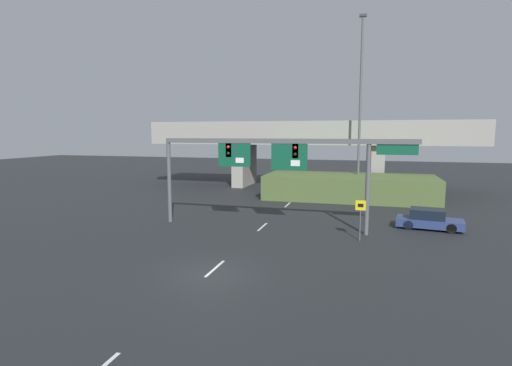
{
  "coord_description": "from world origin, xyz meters",
  "views": [
    {
      "loc": [
        6.91,
        -16.63,
        6.45
      ],
      "look_at": [
        0.0,
        7.79,
        3.25
      ],
      "focal_mm": 28.0,
      "sensor_mm": 36.0,
      "label": 1
    }
  ],
  "objects_px": {
    "signal_gantry": "(276,156)",
    "speed_limit_sign": "(360,214)",
    "parked_sedan_near_right": "(429,220)",
    "highway_light_pole_near": "(360,104)"
  },
  "relations": [
    {
      "from": "signal_gantry",
      "to": "speed_limit_sign",
      "type": "relative_size",
      "value": 6.76
    },
    {
      "from": "signal_gantry",
      "to": "speed_limit_sign",
      "type": "height_order",
      "value": "signal_gantry"
    },
    {
      "from": "signal_gantry",
      "to": "speed_limit_sign",
      "type": "xyz_separation_m",
      "value": [
        5.56,
        -1.56,
        -3.3
      ]
    },
    {
      "from": "speed_limit_sign",
      "to": "parked_sedan_near_right",
      "type": "distance_m",
      "value": 6.29
    },
    {
      "from": "signal_gantry",
      "to": "highway_light_pole_near",
      "type": "height_order",
      "value": "highway_light_pole_near"
    },
    {
      "from": "speed_limit_sign",
      "to": "parked_sedan_near_right",
      "type": "xyz_separation_m",
      "value": [
        4.41,
        4.37,
        -1.01
      ]
    },
    {
      "from": "signal_gantry",
      "to": "speed_limit_sign",
      "type": "bearing_deg",
      "value": -15.66
    },
    {
      "from": "speed_limit_sign",
      "to": "highway_light_pole_near",
      "type": "height_order",
      "value": "highway_light_pole_near"
    },
    {
      "from": "speed_limit_sign",
      "to": "parked_sedan_near_right",
      "type": "bearing_deg",
      "value": 44.71
    },
    {
      "from": "signal_gantry",
      "to": "speed_limit_sign",
      "type": "distance_m",
      "value": 6.65
    }
  ]
}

